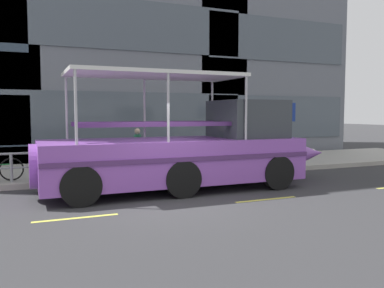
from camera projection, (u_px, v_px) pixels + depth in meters
name	position (u px, v px, depth m)	size (l,w,h in m)	color
ground_plane	(168.00, 200.00, 10.38)	(120.00, 120.00, 0.00)	#333335
sidewalk	(120.00, 169.00, 15.51)	(32.00, 4.80, 0.18)	#A8A59E
curb_edge	(136.00, 179.00, 13.23)	(32.00, 0.18, 0.18)	#B2ADA3
lane_centreline	(180.00, 208.00, 9.54)	(25.80, 0.12, 0.01)	#DBD64C
curb_guardrail	(148.00, 156.00, 13.69)	(12.05, 0.09, 0.89)	gray
parking_sign	(289.00, 122.00, 16.46)	(0.60, 0.12, 2.49)	#4C4F54
duck_tour_boat	(192.00, 151.00, 11.95)	(9.39, 2.59, 3.38)	purple
pedestrian_near_bow	(240.00, 139.00, 16.04)	(0.50, 0.24, 1.73)	#1E2338
pedestrian_mid_left	(138.00, 145.00, 14.71)	(0.30, 0.37, 1.51)	black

